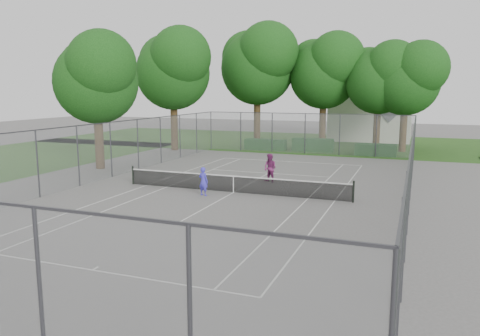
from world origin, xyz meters
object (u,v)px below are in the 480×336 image
(girl_player, at_px, (203,181))
(woman_player, at_px, (270,168))
(tennis_net, at_px, (233,183))
(house, at_px, (371,101))

(girl_player, height_order, woman_player, woman_player)
(woman_player, bearing_deg, tennis_net, -84.25)
(tennis_net, relative_size, girl_player, 8.46)
(girl_player, distance_m, woman_player, 5.16)
(girl_player, relative_size, woman_player, 0.87)
(tennis_net, xyz_separation_m, girl_player, (-1.23, -1.20, 0.25))
(house, relative_size, woman_player, 6.11)
(tennis_net, xyz_separation_m, house, (4.23, 30.83, 3.76))
(tennis_net, relative_size, house, 1.21)
(house, height_order, woman_player, house)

